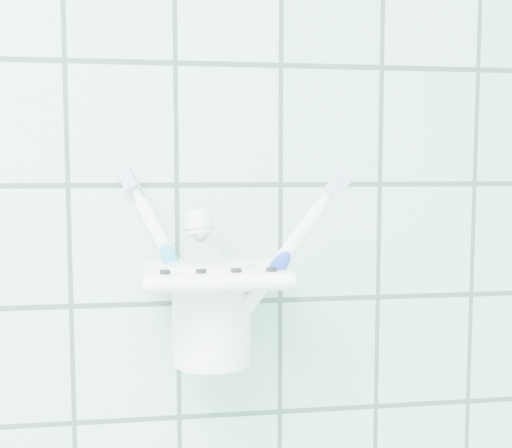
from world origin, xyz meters
TOP-DOWN VIEW (x-y plane):
  - holder_bracket at (0.65, 1.15)m, footprint 0.13×0.10m
  - cup at (0.64, 1.16)m, footprint 0.08×0.08m
  - toothbrush_pink at (0.65, 1.15)m, footprint 0.09×0.06m
  - toothbrush_blue at (0.65, 1.17)m, footprint 0.03×0.09m
  - toothbrush_orange at (0.64, 1.14)m, footprint 0.11×0.03m
  - toothpaste_tube at (0.65, 1.14)m, footprint 0.05×0.03m

SIDE VIEW (x-z plane):
  - cup at x=0.64m, z-range 1.21..1.30m
  - holder_bracket at x=0.65m, z-range 1.27..1.30m
  - toothpaste_tube at x=0.65m, z-range 1.22..1.36m
  - toothbrush_pink at x=0.65m, z-range 1.22..1.41m
  - toothbrush_orange at x=0.64m, z-range 1.22..1.41m
  - toothbrush_blue at x=0.65m, z-range 1.22..1.42m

